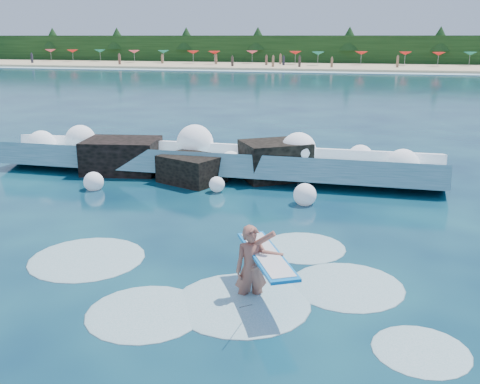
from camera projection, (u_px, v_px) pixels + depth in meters
The scene contains 11 objects.
ground at pixel (154, 263), 11.95m from camera, with size 200.00×200.00×0.00m, color #071D38.
beach at pixel (345, 67), 84.59m from camera, with size 140.00×20.00×0.40m, color tan.
wet_band at pixel (341, 72), 74.38m from camera, with size 140.00×5.00×0.08m, color silver.
treeline at pixel (349, 50), 93.26m from camera, with size 140.00×4.00×5.00m, color black.
breaking_wave at pixel (213, 161), 19.51m from camera, with size 16.07×2.59×1.39m.
rock_cluster at pixel (189, 163), 19.29m from camera, with size 8.58×3.64×1.55m.
surfer_with_board at pixel (255, 266), 10.23m from camera, with size 1.60×2.90×1.76m.
wave_spray at pixel (208, 151), 19.32m from camera, with size 14.45×4.26×1.83m.
surf_foam at pixel (220, 283), 10.97m from camera, with size 9.24×5.97×0.13m.
beach_umbrellas at pixel (345, 53), 86.14m from camera, with size 111.88×6.56×0.50m.
beachgoers at pixel (381, 63), 79.64m from camera, with size 95.02×13.15×1.92m.
Camera 1 is at (4.51, -10.24, 4.88)m, focal length 40.00 mm.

